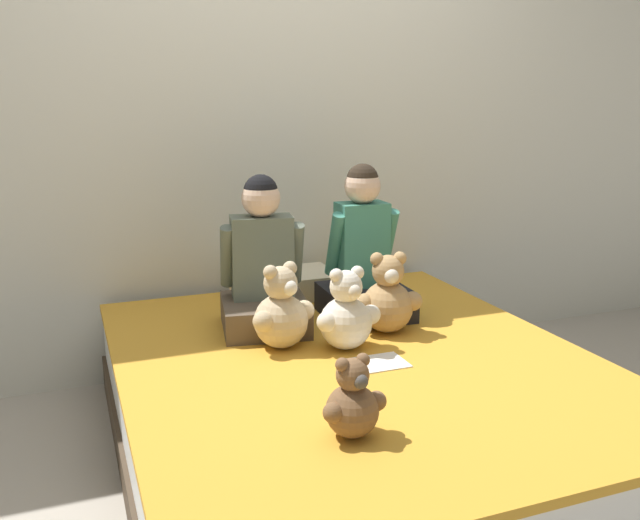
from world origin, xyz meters
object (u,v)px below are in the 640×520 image
Objects in this scene: teddy_bear_at_foot_of_bed at (353,403)px; teddy_bear_held_by_left_child at (281,312)px; child_on_right at (363,259)px; pillow_at_headboard at (285,284)px; bed at (354,409)px; sign_card at (377,363)px; child_on_left at (263,270)px; teddy_bear_between_children at (347,315)px; teddy_bear_held_by_right_child at (388,299)px.

teddy_bear_held_by_left_child is at bearing 78.51° from teddy_bear_at_foot_of_bed.
child_on_right is 0.49m from pillow_at_headboard.
sign_card reaches higher than bed.
pillow_at_headboard reaches higher than sign_card.
child_on_left is at bearing 116.25° from bed.
child_on_left is at bearing 78.79° from teddy_bear_at_foot_of_bed.
child_on_left is 0.27m from teddy_bear_held_by_left_child.
child_on_right is at bearing 9.18° from child_on_left.
teddy_bear_between_children is at bearing 58.78° from teddy_bear_at_foot_of_bed.
bed is at bearing -90.00° from pillow_at_headboard.
bed is 9.51× the size of sign_card.
teddy_bear_at_foot_of_bed is at bearing -110.41° from teddy_bear_held_by_right_child.
teddy_bear_held_by_left_child is at bearing -166.29° from teddy_bear_held_by_right_child.
teddy_bear_between_children is (0.22, -0.10, -0.01)m from teddy_bear_held_by_left_child.
child_on_right is 1.09m from teddy_bear_at_foot_of_bed.
pillow_at_headboard is (0.22, 0.38, -0.18)m from child_on_left.
teddy_bear_between_children is at bearing -121.00° from child_on_right.
teddy_bear_held_by_left_child reaches higher than teddy_bear_at_foot_of_bed.
pillow_at_headboard is (-0.23, 0.38, -0.19)m from child_on_right.
sign_card is at bearing -54.32° from child_on_left.
teddy_bear_held_by_left_child is at bearing 133.58° from sign_card.
child_on_left is 0.43m from teddy_bear_between_children.
sign_card is (0.04, -0.18, -0.13)m from teddy_bear_between_children.
bed is 0.66m from child_on_left.
teddy_bear_between_children reaches higher than teddy_bear_at_foot_of_bed.
teddy_bear_at_foot_of_bed is (-0.03, -0.73, -0.04)m from teddy_bear_held_by_left_child.
bed is 6.12× the size of teddy_bear_held_by_left_child.
teddy_bear_between_children is (-0.22, -0.35, -0.11)m from child_on_right.
pillow_at_headboard is at bearing 122.39° from teddy_bear_held_by_right_child.
sign_card is (-0.18, -0.53, -0.24)m from child_on_right.
bed is 0.45m from teddy_bear_held_by_left_child.
pillow_at_headboard is (0.00, 0.82, 0.26)m from bed.
sign_card is at bearing -110.03° from teddy_bear_held_by_right_child.
bed is 0.35m from teddy_bear_between_children.
child_on_right reaches higher than teddy_bear_between_children.
child_on_right is at bearing 50.73° from teddy_bear_between_children.
teddy_bear_at_foot_of_bed is at bearing -82.29° from child_on_left.
child_on_right reaches higher than bed.
pillow_at_headboard is 0.91m from sign_card.
bed is 4.24× the size of pillow_at_headboard.
child_on_right reaches higher than teddy_bear_at_foot_of_bed.
child_on_left reaches higher than sign_card.
bed is 6.08× the size of teddy_bear_held_by_right_child.
teddy_bear_held_by_left_child is at bearing -81.47° from child_on_left.
teddy_bear_held_by_left_child is 1.55× the size of sign_card.
child_on_right is 0.52m from teddy_bear_held_by_left_child.
teddy_bear_at_foot_of_bed is at bearing -118.24° from teddy_bear_between_children.
sign_card is (-0.18, -0.29, -0.14)m from teddy_bear_held_by_right_child.
teddy_bear_held_by_left_child is 0.45m from teddy_bear_held_by_right_child.
bed is at bearing 55.92° from teddy_bear_at_foot_of_bed.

